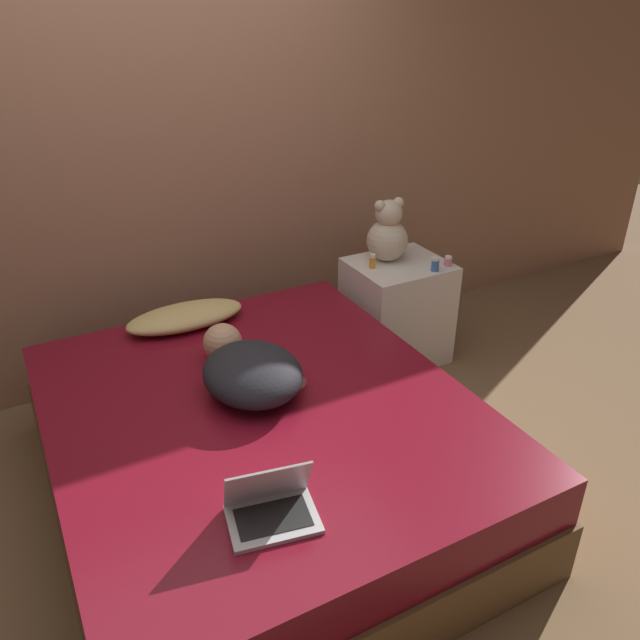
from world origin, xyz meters
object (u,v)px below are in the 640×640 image
object	(u,v)px
laptop	(271,506)
bottle_blue	(435,264)
teddy_bear	(388,234)
bottle_orange	(373,261)
bottle_pink	(448,261)
person_lying	(249,369)
pillow	(185,317)

from	to	relation	value
laptop	bottle_blue	world-z (taller)	bottle_blue
teddy_bear	bottle_blue	distance (m)	0.33
laptop	bottle_orange	world-z (taller)	bottle_orange
bottle_pink	bottle_blue	xyz separation A→B (m)	(-0.11, -0.03, 0.01)
bottle_orange	bottle_blue	distance (m)	0.35
person_lying	teddy_bear	distance (m)	1.35
bottle_pink	bottle_orange	bearing A→B (deg)	156.68
bottle_pink	pillow	bearing A→B (deg)	169.82
pillow	bottle_orange	xyz separation A→B (m)	(1.09, -0.09, 0.13)
person_lying	bottle_pink	size ratio (longest dim) A/B	11.50
laptop	teddy_bear	distance (m)	2.00
person_lying	laptop	distance (m)	0.78
person_lying	laptop	bearing A→B (deg)	-110.38
laptop	bottle_orange	xyz separation A→B (m)	(1.25, 1.35, 0.14)
bottle_pink	person_lying	bearing A→B (deg)	-163.24
pillow	bottle_blue	size ratio (longest dim) A/B	7.42
bottle_pink	bottle_orange	xyz separation A→B (m)	(-0.41, 0.17, 0.01)
bottle_blue	pillow	bearing A→B (deg)	167.99
teddy_bear	bottle_blue	xyz separation A→B (m)	(0.15, -0.27, -0.12)
person_lying	bottle_pink	bearing A→B (deg)	13.66
pillow	bottle_blue	world-z (taller)	bottle_blue
bottle_pink	bottle_blue	size ratio (longest dim) A/B	0.70
pillow	laptop	distance (m)	1.45
bottle_orange	laptop	bearing A→B (deg)	-132.80
laptop	bottle_orange	distance (m)	1.84
pillow	bottle_pink	world-z (taller)	bottle_pink
pillow	person_lying	xyz separation A→B (m)	(0.07, -0.70, 0.05)
bottle_orange	person_lying	bearing A→B (deg)	-149.29
pillow	bottle_pink	distance (m)	1.52
person_lying	bottle_blue	size ratio (longest dim) A/B	8.07
pillow	bottle_blue	distance (m)	1.42
person_lying	bottle_pink	distance (m)	1.49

